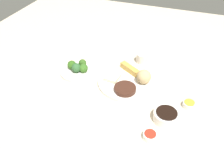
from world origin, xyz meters
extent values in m
cube|color=beige|center=(0.00, 0.00, 0.01)|extent=(2.20, 2.20, 0.02)
cylinder|color=white|center=(0.05, 0.01, 0.03)|extent=(0.30, 0.30, 0.02)
sphere|color=tan|center=(0.06, -0.07, 0.07)|extent=(0.07, 0.07, 0.07)
cube|color=gold|center=(0.13, 0.02, 0.05)|extent=(0.09, 0.12, 0.03)
cube|color=beige|center=(0.04, 0.09, 0.04)|extent=(0.08, 0.07, 0.02)
cylinder|color=#432419|center=(-0.02, 0.00, 0.05)|extent=(0.10, 0.10, 0.02)
cylinder|color=white|center=(0.05, 0.28, 0.03)|extent=(0.19, 0.19, 0.01)
sphere|color=#336334|center=(0.04, 0.28, 0.06)|extent=(0.05, 0.05, 0.05)
sphere|color=#396321|center=(0.09, 0.27, 0.05)|extent=(0.04, 0.04, 0.04)
sphere|color=#33631C|center=(0.05, 0.32, 0.06)|extent=(0.05, 0.05, 0.05)
sphere|color=#396C24|center=(0.05, 0.25, 0.06)|extent=(0.05, 0.05, 0.05)
cylinder|color=white|center=(-0.13, -0.21, 0.04)|extent=(0.11, 0.11, 0.04)
cylinder|color=black|center=(-0.13, -0.21, 0.06)|extent=(0.09, 0.09, 0.00)
cylinder|color=white|center=(-0.24, -0.17, 0.03)|extent=(0.05, 0.05, 0.02)
cylinder|color=red|center=(-0.24, -0.17, 0.05)|extent=(0.04, 0.04, 0.00)
cylinder|color=white|center=(-0.01, -0.29, 0.03)|extent=(0.05, 0.05, 0.02)
cylinder|color=yellow|center=(-0.01, -0.29, 0.05)|extent=(0.04, 0.04, 0.00)
cylinder|color=silver|center=(0.26, -0.01, 0.05)|extent=(0.06, 0.06, 0.05)
camera|label=1|loc=(-0.84, -0.23, 0.77)|focal=38.38mm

